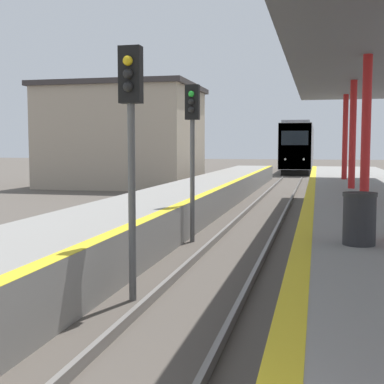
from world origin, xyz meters
The scene contains 6 objects.
train centered at (0.00, 53.93, 2.38)m, with size 2.73×21.27×4.68m.
signal_near centered at (-1.06, 6.75, 2.89)m, with size 0.36×0.31×4.12m.
signal_mid centered at (-1.33, 12.21, 2.89)m, with size 0.36×0.31×4.12m.
station_canopy centered at (3.07, 13.20, 4.88)m, with size 4.19×27.53×4.08m.
trash_bin centered at (2.51, 7.20, 1.41)m, with size 0.52×0.52×0.82m.
station_building centered at (-10.02, 30.30, 3.15)m, with size 9.33×7.71×6.27m.
Camera 1 is at (1.86, -1.42, 2.54)m, focal length 50.00 mm.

